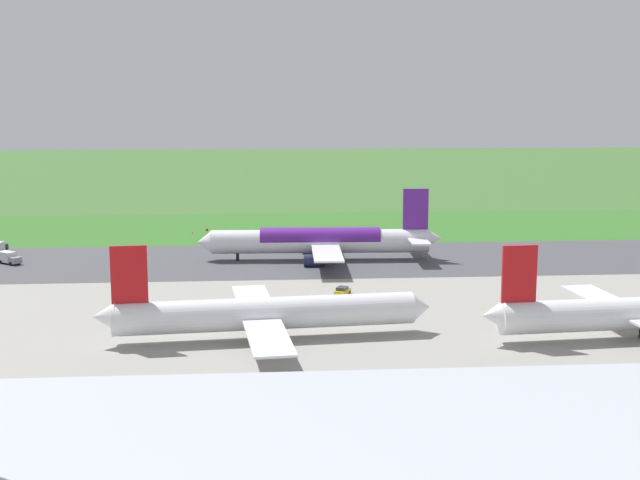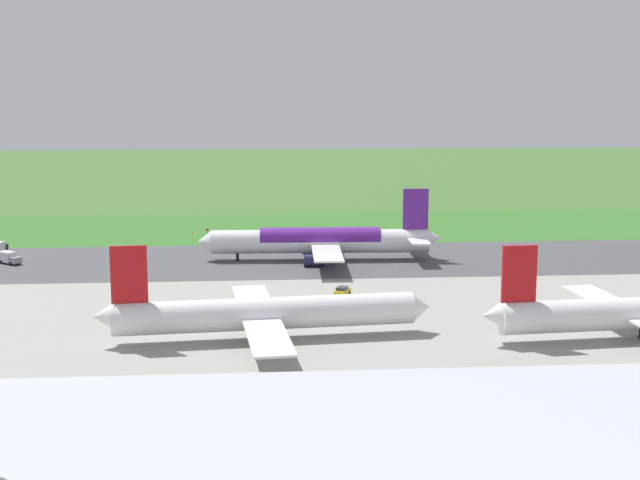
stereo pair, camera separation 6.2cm
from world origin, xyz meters
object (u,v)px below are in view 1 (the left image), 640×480
Objects in this scene: service_car_ops at (342,291)px; traffic_cone_orange at (192,233)px; service_truck_baggage at (9,258)px; no_stopping_sign at (207,232)px; airliner_main at (322,241)px; airliner_parked_mid at (264,313)px.

service_car_ops is 8.29× the size of traffic_cone_orange.
no_stopping_sign is (-40.89, -32.37, -0.06)m from service_truck_baggage.
service_car_ops is at bearing 153.18° from service_truck_baggage.
service_truck_baggage is 1.29× the size of service_car_ops.
airliner_main is 24.17× the size of no_stopping_sign.
service_car_ops is at bearing 112.67° from no_stopping_sign.
airliner_main is at bearing 179.52° from service_truck_baggage.
airliner_main is at bearing 128.82° from traffic_cone_orange.
airliner_main is 63.09m from airliner_parked_mid.
airliner_parked_mid is at bearing 131.19° from service_truck_baggage.
airliner_parked_mid reaches higher than traffic_cone_orange.
no_stopping_sign reaches higher than service_car_ops.
service_truck_baggage is 2.63× the size of no_stopping_sign.
service_car_ops is at bearing -117.98° from airliner_parked_mid.
airliner_main is 11.86× the size of service_car_ops.
airliner_parked_mid is at bearing 100.03° from traffic_cone_orange.
airliner_main is 9.18× the size of service_truck_baggage.
no_stopping_sign reaches higher than traffic_cone_orange.
airliner_main is at bearing 129.31° from no_stopping_sign.
airliner_main reaches higher than no_stopping_sign.
service_truck_baggage is at bearing 46.12° from traffic_cone_orange.
no_stopping_sign is (13.56, -94.59, -2.69)m from airliner_parked_mid.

